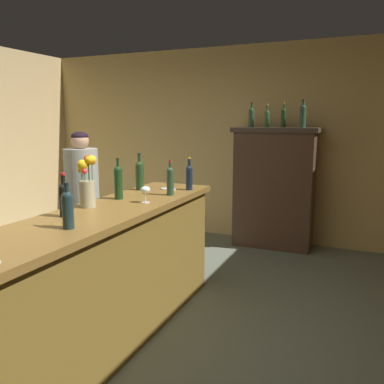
# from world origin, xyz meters

# --- Properties ---
(floor) EXTENTS (7.64, 7.64, 0.00)m
(floor) POSITION_xyz_m (0.00, 0.00, 0.00)
(floor) COLOR #626B5B
(floor) RESTS_ON ground
(wall_back) EXTENTS (5.60, 0.12, 2.66)m
(wall_back) POSITION_xyz_m (0.00, 3.00, 1.33)
(wall_back) COLOR tan
(wall_back) RESTS_ON ground
(bar_counter) EXTENTS (0.63, 2.62, 1.02)m
(bar_counter) POSITION_xyz_m (0.25, -0.13, 0.52)
(bar_counter) COLOR brown
(bar_counter) RESTS_ON ground
(display_cabinet) EXTENTS (1.08, 0.45, 1.57)m
(display_cabinet) POSITION_xyz_m (0.88, 2.69, 0.82)
(display_cabinet) COLOR #442E22
(display_cabinet) RESTS_ON ground
(wine_bottle_malbec) EXTENTS (0.07, 0.07, 0.28)m
(wine_bottle_malbec) POSITION_xyz_m (0.35, -0.63, 1.15)
(wine_bottle_malbec) COLOR #1B3032
(wine_bottle_malbec) RESTS_ON bar_counter
(wine_bottle_chardonnay) EXTENTS (0.07, 0.07, 0.30)m
(wine_bottle_chardonnay) POSITION_xyz_m (0.13, -0.40, 1.15)
(wine_bottle_chardonnay) COLOR black
(wine_bottle_chardonnay) RESTS_ON bar_counter
(wine_bottle_riesling) EXTENTS (0.07, 0.07, 0.34)m
(wine_bottle_riesling) POSITION_xyz_m (0.12, 0.25, 1.17)
(wine_bottle_riesling) COLOR #1A3919
(wine_bottle_riesling) RESTS_ON bar_counter
(wine_bottle_rose) EXTENTS (0.06, 0.06, 0.31)m
(wine_bottle_rose) POSITION_xyz_m (0.43, 0.58, 1.16)
(wine_bottle_rose) COLOR #2A472E
(wine_bottle_rose) RESTS_ON bar_counter
(wine_bottle_merlot) EXTENTS (0.06, 0.06, 0.30)m
(wine_bottle_merlot) POSITION_xyz_m (0.47, 0.88, 1.15)
(wine_bottle_merlot) COLOR #172437
(wine_bottle_merlot) RESTS_ON bar_counter
(wine_bottle_syrah) EXTENTS (0.08, 0.08, 0.34)m
(wine_bottle_syrah) POSITION_xyz_m (0.05, 0.70, 1.17)
(wine_bottle_syrah) COLOR #203C1D
(wine_bottle_syrah) RESTS_ON bar_counter
(wine_glass_front) EXTENTS (0.08, 0.08, 0.13)m
(wine_glass_front) POSITION_xyz_m (0.39, 0.22, 1.12)
(wine_glass_front) COLOR white
(wine_glass_front) RESTS_ON bar_counter
(flower_arrangement) EXTENTS (0.13, 0.15, 0.39)m
(flower_arrangement) POSITION_xyz_m (0.08, -0.09, 1.21)
(flower_arrangement) COLOR tan
(flower_arrangement) RESTS_ON bar_counter
(cheese_plate) EXTENTS (0.14, 0.14, 0.01)m
(cheese_plate) POSITION_xyz_m (0.28, 0.83, 1.03)
(cheese_plate) COLOR white
(cheese_plate) RESTS_ON bar_counter
(display_bottle_left) EXTENTS (0.07, 0.07, 0.32)m
(display_bottle_left) POSITION_xyz_m (0.55, 2.69, 1.71)
(display_bottle_left) COLOR #25462C
(display_bottle_left) RESTS_ON display_cabinet
(display_bottle_midleft) EXTENTS (0.06, 0.06, 0.29)m
(display_bottle_midleft) POSITION_xyz_m (0.76, 2.69, 1.69)
(display_bottle_midleft) COLOR #2C532E
(display_bottle_midleft) RESTS_ON display_cabinet
(display_bottle_center) EXTENTS (0.06, 0.06, 0.31)m
(display_bottle_center) POSITION_xyz_m (0.97, 2.69, 1.70)
(display_bottle_center) COLOR #1E3B1D
(display_bottle_center) RESTS_ON display_cabinet
(display_bottle_midright) EXTENTS (0.08, 0.08, 0.34)m
(display_bottle_midright) POSITION_xyz_m (1.20, 2.69, 1.72)
(display_bottle_midright) COLOR #254633
(display_bottle_midright) RESTS_ON display_cabinet
(patron_tall) EXTENTS (0.34, 0.34, 1.55)m
(patron_tall) POSITION_xyz_m (-0.71, 0.82, 0.85)
(patron_tall) COLOR gray
(patron_tall) RESTS_ON ground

